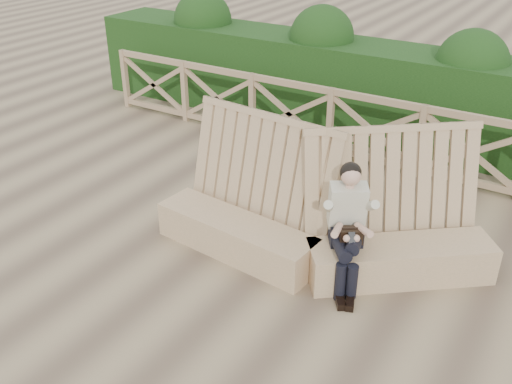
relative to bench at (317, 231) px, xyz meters
The scene contains 5 objects.
ground 0.98m from the bench, 118.62° to the right, with size 60.00×60.00×0.00m, color brown.
bench is the anchor object (origin of this frame).
woman 0.56m from the bench, 22.47° to the right, with size 0.64×0.85×1.36m.
guardrail 2.75m from the bench, 99.01° to the left, with size 10.10×0.09×1.10m.
hedge 3.95m from the bench, 96.27° to the left, with size 12.00×1.20×1.50m, color black.
Camera 1 is at (2.70, -4.17, 3.80)m, focal length 40.00 mm.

